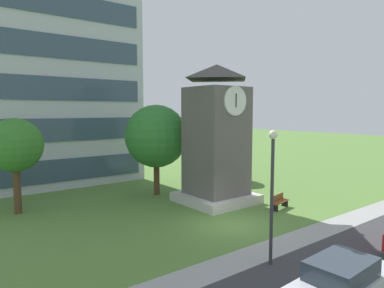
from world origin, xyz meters
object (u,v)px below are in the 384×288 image
object	(u,v)px
clock_tower	(216,142)
tree_streetside	(156,136)
parked_car_silver	(343,284)
street_lamp	(272,181)
park_bench	(279,201)
tree_by_building	(15,146)
tree_near_tower	(209,135)

from	to	relation	value
clock_tower	tree_streetside	size ratio (longest dim) A/B	1.39
clock_tower	parked_car_silver	bearing A→B (deg)	-114.46
street_lamp	clock_tower	bearing A→B (deg)	61.33
park_bench	tree_by_building	size ratio (longest dim) A/B	0.32
tree_by_building	tree_near_tower	bearing A→B (deg)	6.78
park_bench	clock_tower	bearing A→B (deg)	120.03
street_lamp	tree_near_tower	size ratio (longest dim) A/B	0.94
parked_car_silver	tree_streetside	bearing A→B (deg)	78.13
clock_tower	tree_near_tower	world-z (taller)	clock_tower
park_bench	tree_by_building	distance (m)	16.75
park_bench	street_lamp	distance (m)	9.05
tree_by_building	parked_car_silver	bearing A→B (deg)	-71.73
clock_tower	tree_streetside	world-z (taller)	clock_tower
clock_tower	parked_car_silver	distance (m)	13.89
park_bench	tree_near_tower	size ratio (longest dim) A/B	0.32
tree_streetside	park_bench	bearing A→B (deg)	-62.37
tree_near_tower	tree_by_building	size ratio (longest dim) A/B	1.00
tree_by_building	clock_tower	bearing A→B (deg)	-25.32
clock_tower	tree_by_building	world-z (taller)	clock_tower
street_lamp	tree_by_building	xyz separation A→B (m)	(-6.66, 14.13, 0.74)
park_bench	tree_near_tower	xyz separation A→B (m)	(3.54, 11.13, 3.57)
tree_streetside	parked_car_silver	size ratio (longest dim) A/B	1.52
street_lamp	tree_streetside	bearing A→B (deg)	78.41
park_bench	street_lamp	bearing A→B (deg)	-143.90
street_lamp	tree_near_tower	xyz separation A→B (m)	(10.44, 16.16, 0.59)
clock_tower	park_bench	size ratio (longest dim) A/B	5.03
tree_by_building	parked_car_silver	distance (m)	18.92
tree_streetside	clock_tower	bearing A→B (deg)	-64.49
parked_car_silver	park_bench	bearing A→B (deg)	48.06
tree_streetside	tree_by_building	xyz separation A→B (m)	(-9.34, 1.04, -0.21)
clock_tower	parked_car_silver	world-z (taller)	clock_tower
street_lamp	parked_car_silver	size ratio (longest dim) A/B	1.24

